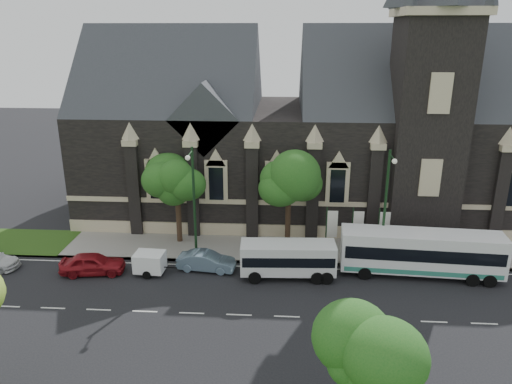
# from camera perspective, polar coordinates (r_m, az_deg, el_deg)

# --- Properties ---
(ground) EXTENTS (160.00, 160.00, 0.00)m
(ground) POSITION_cam_1_polar(r_m,az_deg,el_deg) (31.22, -2.03, -14.30)
(ground) COLOR black
(ground) RESTS_ON ground
(sidewalk) EXTENTS (80.00, 5.00, 0.15)m
(sidewalk) POSITION_cam_1_polar(r_m,az_deg,el_deg) (39.46, -0.68, -6.69)
(sidewalk) COLOR gray
(sidewalk) RESTS_ON ground
(museum) EXTENTS (40.00, 17.70, 29.90)m
(museum) POSITION_cam_1_polar(r_m,az_deg,el_deg) (45.74, 6.63, 7.46)
(museum) COLOR black
(museum) RESTS_ON ground
(tree_park_east) EXTENTS (3.40, 3.40, 6.28)m
(tree_park_east) POSITION_cam_1_polar(r_m,az_deg,el_deg) (21.08, 12.94, -17.81)
(tree_park_east) COLOR black
(tree_park_east) RESTS_ON ground
(tree_walk_right) EXTENTS (4.08, 4.08, 7.80)m
(tree_walk_right) POSITION_cam_1_polar(r_m,az_deg,el_deg) (38.41, 4.21, 1.74)
(tree_walk_right) COLOR black
(tree_walk_right) RESTS_ON ground
(tree_walk_left) EXTENTS (3.91, 3.91, 7.64)m
(tree_walk_left) POSITION_cam_1_polar(r_m,az_deg,el_deg) (39.36, -9.03, 1.85)
(tree_walk_left) COLOR black
(tree_walk_left) RESTS_ON ground
(street_lamp_near) EXTENTS (0.36, 1.88, 9.00)m
(street_lamp_near) POSITION_cam_1_polar(r_m,az_deg,el_deg) (35.94, 15.10, -1.28)
(street_lamp_near) COLOR #163319
(street_lamp_near) RESTS_ON ground
(street_lamp_mid) EXTENTS (0.36, 1.88, 9.00)m
(street_lamp_mid) POSITION_cam_1_polar(r_m,az_deg,el_deg) (35.84, -7.39, -0.82)
(street_lamp_mid) COLOR #163319
(street_lamp_mid) RESTS_ON ground
(banner_flag_left) EXTENTS (0.90, 0.10, 4.00)m
(banner_flag_left) POSITION_cam_1_polar(r_m,az_deg,el_deg) (38.13, 8.74, -4.06)
(banner_flag_left) COLOR #163319
(banner_flag_left) RESTS_ON ground
(banner_flag_center) EXTENTS (0.90, 0.10, 4.00)m
(banner_flag_center) POSITION_cam_1_polar(r_m,az_deg,el_deg) (38.37, 11.72, -4.10)
(banner_flag_center) COLOR #163319
(banner_flag_center) RESTS_ON ground
(banner_flag_right) EXTENTS (0.90, 0.10, 4.00)m
(banner_flag_right) POSITION_cam_1_polar(r_m,az_deg,el_deg) (38.71, 14.66, -4.12)
(banner_flag_right) COLOR #163319
(banner_flag_right) RESTS_ON ground
(tour_coach) EXTENTS (11.46, 3.24, 3.31)m
(tour_coach) POSITION_cam_1_polar(r_m,az_deg,el_deg) (36.82, 18.93, -6.75)
(tour_coach) COLOR white
(tour_coach) RESTS_ON ground
(shuttle_bus) EXTENTS (6.83, 2.69, 2.60)m
(shuttle_bus) POSITION_cam_1_polar(r_m,az_deg,el_deg) (34.84, 3.83, -7.73)
(shuttle_bus) COLOR silver
(shuttle_bus) RESTS_ON ground
(box_trailer) EXTENTS (3.10, 1.83, 1.64)m
(box_trailer) POSITION_cam_1_polar(r_m,az_deg,el_deg) (36.26, -12.43, -8.08)
(box_trailer) COLOR white
(box_trailer) RESTS_ON ground
(sedan) EXTENTS (4.41, 1.94, 1.41)m
(sedan) POSITION_cam_1_polar(r_m,az_deg,el_deg) (36.23, -5.88, -8.13)
(sedan) COLOR #7896AE
(sedan) RESTS_ON ground
(car_far_red) EXTENTS (4.81, 2.45, 1.57)m
(car_far_red) POSITION_cam_1_polar(r_m,az_deg,el_deg) (37.47, -18.72, -8.01)
(car_far_red) COLOR maroon
(car_far_red) RESTS_ON ground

